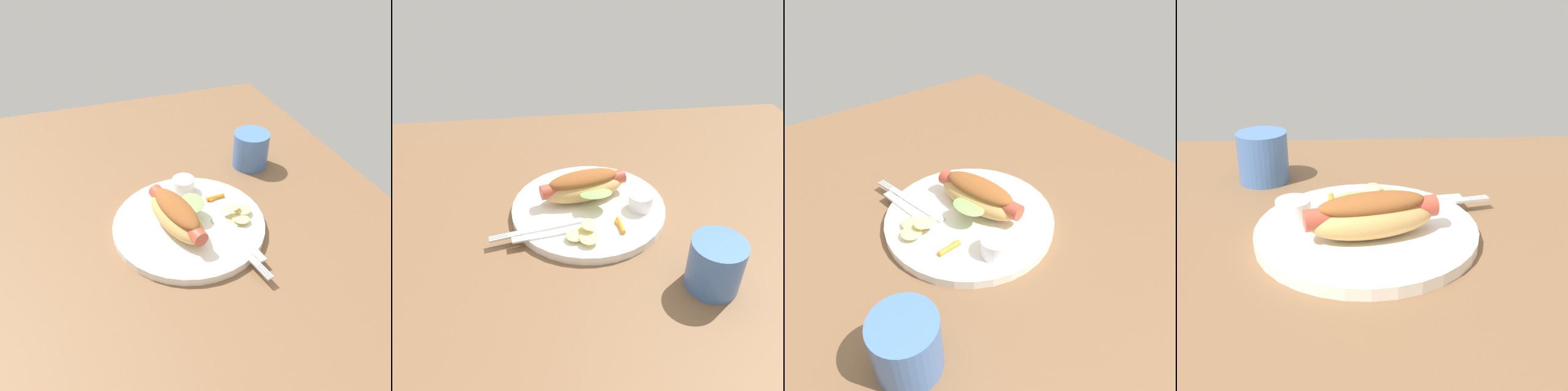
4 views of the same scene
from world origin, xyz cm
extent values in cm
cube|color=brown|center=(0.00, 0.00, -0.90)|extent=(120.00, 90.00, 1.80)
cylinder|color=white|center=(-2.75, -1.52, 0.80)|extent=(29.02, 29.02, 1.60)
ellipsoid|color=tan|center=(-3.37, 1.08, 3.93)|extent=(17.07, 10.06, 4.66)
cylinder|color=#B24733|center=(-3.37, 1.08, 4.74)|extent=(17.00, 6.59, 2.79)
ellipsoid|color=brown|center=(-3.37, 1.08, 6.00)|extent=(14.36, 7.91, 2.50)
ellipsoid|color=#7FC65B|center=(-1.51, -2.55, 4.86)|extent=(6.36, 4.94, 1.25)
cylinder|color=white|center=(6.81, -3.58, 3.11)|extent=(4.66, 4.66, 3.02)
cube|color=silver|center=(-10.90, -7.40, 1.80)|extent=(13.82, 3.93, 0.40)
cube|color=silver|center=(-19.35, -8.65, 1.80)|extent=(3.20, 0.93, 0.40)
cube|color=silver|center=(-19.26, -9.10, 1.80)|extent=(3.20, 0.93, 0.40)
cube|color=silver|center=(-19.17, -9.54, 1.80)|extent=(3.20, 0.93, 0.40)
cube|color=silver|center=(-10.54, -9.16, 1.78)|extent=(13.11, 3.22, 0.36)
ellipsoid|color=#DCCE7C|center=(-5.88, -9.85, 1.85)|extent=(4.95, 5.14, 0.50)
ellipsoid|color=#DCCE7C|center=(-6.22, -10.79, 2.34)|extent=(4.68, 4.58, 0.73)
ellipsoid|color=#DCCE7C|center=(-4.09, -12.00, 2.58)|extent=(3.88, 3.98, 0.64)
ellipsoid|color=#DCCE7C|center=(-3.81, -9.56, 3.48)|extent=(3.04, 4.01, 1.03)
cylinder|color=orange|center=(1.98, -8.81, 2.04)|extent=(1.11, 4.00, 0.88)
cylinder|color=orange|center=(1.71, -8.43, 1.91)|extent=(1.24, 2.32, 0.62)
cylinder|color=#4770B2|center=(13.50, -22.29, 4.19)|extent=(8.21, 8.21, 8.37)
camera|label=1|loc=(-55.97, 16.14, 50.87)|focal=35.74mm
camera|label=2|loc=(-10.97, -62.24, 46.66)|focal=36.71mm
camera|label=3|loc=(37.04, -29.78, 43.79)|focal=34.33mm
camera|label=4|loc=(-0.71, 57.06, 31.48)|focal=46.25mm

